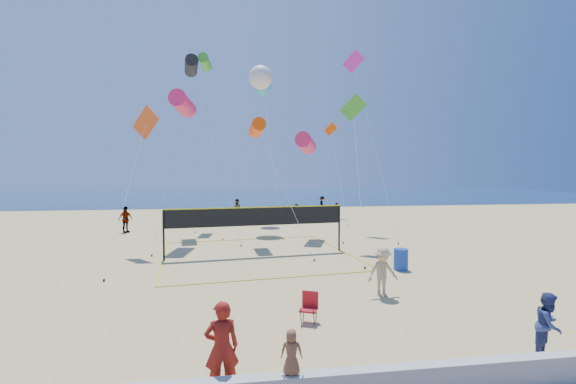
{
  "coord_description": "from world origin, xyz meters",
  "views": [
    {
      "loc": [
        -1.27,
        -9.94,
        4.4
      ],
      "look_at": [
        0.47,
        2.0,
        3.77
      ],
      "focal_mm": 24.0,
      "sensor_mm": 36.0,
      "label": 1
    }
  ],
  "objects": [
    {
      "name": "ground",
      "position": [
        0.0,
        0.0,
        0.0
      ],
      "size": [
        120.0,
        120.0,
        0.0
      ],
      "primitive_type": "plane",
      "color": "#D4BE77",
      "rests_on": "ground"
    },
    {
      "name": "ocean",
      "position": [
        0.0,
        62.0,
        0.01
      ],
      "size": [
        140.0,
        50.0,
        0.03
      ],
      "primitive_type": "cube",
      "color": "navy",
      "rests_on": "ground"
    },
    {
      "name": "woman",
      "position": [
        -1.5,
        -2.41,
        0.94
      ],
      "size": [
        0.74,
        0.54,
        1.87
      ],
      "primitive_type": "imported",
      "rotation": [
        0.0,
        0.0,
        3.28
      ],
      "color": "maroon",
      "rests_on": "ground"
    },
    {
      "name": "toddler",
      "position": [
        -0.19,
        -2.98,
        1.03
      ],
      "size": [
        0.45,
        0.33,
        0.85
      ],
      "primitive_type": "imported",
      "rotation": [
        0.0,
        0.0,
        2.99
      ],
      "color": "brown",
      "rests_on": "seawall"
    },
    {
      "name": "bystander_a",
      "position": [
        6.15,
        -1.98,
        0.77
      ],
      "size": [
        0.95,
        0.9,
        1.55
      ],
      "primitive_type": "imported",
      "rotation": [
        0.0,
        0.0,
        0.56
      ],
      "color": "navy",
      "rests_on": "ground"
    },
    {
      "name": "bystander_b",
      "position": [
        3.98,
        2.86,
        0.87
      ],
      "size": [
        1.21,
        0.79,
        1.75
      ],
      "primitive_type": "imported",
      "rotation": [
        0.0,
        0.0,
        0.13
      ],
      "color": "tan",
      "rests_on": "ground"
    },
    {
      "name": "far_person_0",
      "position": [
        -8.96,
        19.24,
        0.95
      ],
      "size": [
        1.08,
        1.15,
        1.91
      ],
      "primitive_type": "imported",
      "rotation": [
        0.0,
        0.0,
        0.86
      ],
      "color": "gray",
      "rests_on": "ground"
    },
    {
      "name": "far_person_1",
      "position": [
        4.37,
        23.73,
        0.78
      ],
      "size": [
        1.45,
        1.21,
        1.56
      ],
      "primitive_type": "imported",
      "rotation": [
        0.0,
        0.0,
        -0.61
      ],
      "color": "gray",
      "rests_on": "ground"
    },
    {
      "name": "far_person_2",
      "position": [
        8.18,
        23.88,
        0.8
      ],
      "size": [
        0.4,
        0.59,
        1.6
      ],
      "primitive_type": "imported",
      "rotation": [
        0.0,
        0.0,
        1.55
      ],
      "color": "gray",
      "rests_on": "ground"
    },
    {
      "name": "far_person_3",
      "position": [
        -0.77,
        26.95,
        0.91
      ],
      "size": [
        1.05,
        0.93,
        1.82
      ],
      "primitive_type": "imported",
      "rotation": [
        0.0,
        0.0,
        -0.31
      ],
      "color": "gray",
      "rests_on": "ground"
    },
    {
      "name": "far_person_4",
      "position": [
        8.61,
        31.57,
        0.85
      ],
      "size": [
        0.66,
        1.11,
        1.7
      ],
      "primitive_type": "imported",
      "rotation": [
        0.0,
        0.0,
        1.6
      ],
      "color": "gray",
      "rests_on": "ground"
    },
    {
      "name": "camp_chair",
      "position": [
        0.94,
        0.92,
        0.5
      ],
      "size": [
        0.61,
        0.71,
        0.99
      ],
      "rotation": [
        0.0,
        0.0,
        -0.42
      ],
      "color": "#A61319",
      "rests_on": "ground"
    },
    {
      "name": "trash_barrel",
      "position": [
        6.22,
        6.25,
        0.48
      ],
      "size": [
        0.81,
        0.81,
        0.95
      ],
      "primitive_type": "cylinder",
      "rotation": [
        0.0,
        0.0,
        -0.34
      ],
      "color": "#18399F",
      "rests_on": "ground"
    },
    {
      "name": "volleyball_net",
      "position": [
        -0.0,
        10.3,
        1.77
      ],
      "size": [
        10.62,
        10.49,
        2.56
      ],
      "rotation": [
        0.0,
        0.0,
        0.12
      ],
      "color": "black",
      "rests_on": "ground"
    },
    {
      "name": "kite_0",
      "position": [
        -4.25,
        14.81,
        8.62
      ],
      "size": [
        1.97,
        5.51,
        9.32
      ],
      "rotation": [
        0.0,
        0.0,
        -0.16
      ],
      "color": "#E7245F",
      "rests_on": "ground"
    },
    {
      "name": "kite_1",
      "position": [
        -4.15,
        19.25,
        12.13
      ],
      "size": [
        4.04,
        7.67,
        12.75
      ],
      "rotation": [
        0.0,
        0.0,
        0.14
      ],
      "color": "black",
      "rests_on": "ground"
    },
    {
      "name": "kite_2",
      "position": [
        0.27,
        13.74,
        7.1
      ],
      "size": [
        2.97,
        6.38,
        7.65
      ],
      "rotation": [
        0.0,
        0.0,
        0.07
      ],
      "color": "#FB4A07",
      "rests_on": "ground"
    },
    {
      "name": "kite_3",
      "position": [
        -6.0,
        12.21,
        6.84
      ],
      "size": [
        1.66,
        6.82,
        8.09
      ],
      "rotation": [
        0.0,
        0.0,
        -0.39
      ],
      "color": "#DC4D1B",
      "rests_on": "ground"
    },
    {
      "name": "kite_4",
      "position": [
        5.75,
        11.78,
        7.73
      ],
      "size": [
        1.99,
        5.78,
        8.99
      ],
      "rotation": [
        0.0,
        0.0,
        -0.09
      ],
      "color": "green",
      "rests_on": "ground"
    },
    {
      "name": "kite_5",
      "position": [
        8.17,
        18.87,
        12.19
      ],
      "size": [
        1.61,
        7.74,
        13.86
      ],
      "rotation": [
        0.0,
        0.0,
        -0.3
      ],
      "color": "#E52EA9",
      "rests_on": "ground"
    },
    {
      "name": "kite_6",
      "position": [
        0.96,
        19.95,
        11.64
      ],
      "size": [
        3.92,
        6.11,
        12.56
      ],
      "rotation": [
        0.0,
        0.0,
        -0.15
      ],
      "color": "silver",
      "rests_on": "ground"
    },
    {
      "name": "kite_7",
      "position": [
        1.47,
        24.45,
        11.94
      ],
      "size": [
        2.01,
        10.8,
        12.75
      ],
      "rotation": [
        0.0,
        0.0,
        -0.3
      ],
      "color": "#38A0DE",
      "rests_on": "ground"
    },
    {
      "name": "kite_8",
      "position": [
        -3.35,
        22.01,
        13.17
      ],
      "size": [
        1.15,
        4.79,
        13.73
      ],
      "rotation": [
        0.0,
        0.0,
        -0.11
      ],
      "color": "green",
      "rests_on": "ground"
    },
    {
      "name": "kite_9",
      "position": [
        8.46,
        26.96,
        7.98
      ],
      "size": [
        1.42,
        7.75,
        9.36
      ],
      "rotation": [
        0.0,
        0.0,
        0.25
      ],
      "color": "#FB4A07",
      "rests_on": "ground"
    },
    {
      "name": "kite_10",
      "position": [
        3.66,
        15.57,
        6.33
      ],
      "size": [
        2.78,
        4.27,
        7.02
      ],
      "rotation": [
        0.0,
        0.0,
        -0.37
      ],
      "color": "#E7245F",
      "rests_on": "ground"
    }
  ]
}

